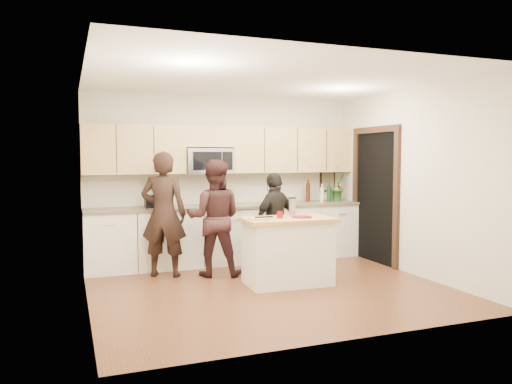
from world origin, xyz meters
name	(u,v)px	position (x,y,z in m)	size (l,w,h in m)	color
floor	(269,288)	(0.00, 0.00, 0.00)	(4.50, 4.50, 0.00)	brown
room_shell	(269,155)	(0.00, 0.00, 1.73)	(4.52, 4.02, 2.71)	beige
back_cabinetry	(230,234)	(0.00, 1.69, 0.47)	(4.50, 0.66, 0.94)	silver
upper_cabinetry	(228,149)	(0.03, 1.83, 1.84)	(4.50, 0.33, 0.75)	tan
microwave	(209,161)	(-0.31, 1.80, 1.65)	(0.76, 0.41, 0.40)	silver
doorway	(375,191)	(2.23, 0.90, 1.16)	(0.06, 1.25, 2.20)	black
framed_picture	(327,181)	(1.95, 1.98, 1.28)	(0.30, 0.03, 0.38)	black
dish_towel	(173,217)	(-0.95, 1.50, 0.80)	(0.34, 0.60, 0.48)	white
island	(288,251)	(0.31, 0.09, 0.45)	(1.23, 0.74, 0.90)	silver
red_plate	(302,217)	(0.50, 0.05, 0.91)	(0.27, 0.27, 0.02)	maroon
box_grater	(292,206)	(0.41, 0.17, 1.04)	(0.09, 0.06, 0.25)	silver
drink_glass	(280,215)	(0.19, 0.09, 0.95)	(0.08, 0.08, 0.09)	maroon
cutting_board	(258,219)	(-0.14, 0.04, 0.91)	(0.23, 0.18, 0.02)	#B4874B
tongs	(264,217)	(-0.04, 0.07, 0.93)	(0.24, 0.03, 0.02)	black
knife	(267,219)	(-0.08, -0.12, 0.92)	(0.22, 0.02, 0.01)	silver
toaster	(155,201)	(-1.20, 1.67, 1.04)	(0.29, 0.21, 0.20)	black
bottle_cluster	(327,192)	(1.79, 1.70, 1.11)	(0.63, 0.26, 0.38)	#39170A
orchid	(338,187)	(2.02, 1.72, 1.19)	(0.28, 0.22, 0.50)	#306A2A
woman_left	(164,214)	(-1.16, 1.13, 0.90)	(0.65, 0.43, 1.79)	black
woman_center	(214,218)	(-0.48, 0.92, 0.84)	(0.81, 0.63, 1.67)	black
woman_right	(275,221)	(0.49, 0.95, 0.74)	(0.86, 0.36, 1.48)	black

